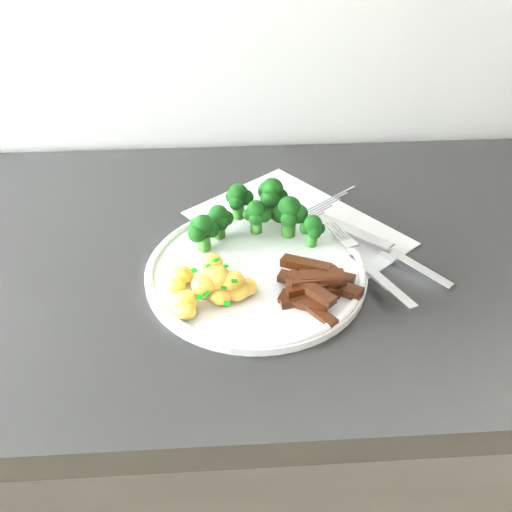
{
  "coord_description": "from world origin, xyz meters",
  "views": [
    {
      "loc": [
        -0.23,
        1.06,
        1.38
      ],
      "look_at": [
        -0.2,
        1.62,
        0.95
      ],
      "focal_mm": 39.87,
      "sensor_mm": 36.0,
      "label": 1
    }
  ],
  "objects": [
    {
      "name": "counter",
      "position": [
        -0.1,
        1.67,
        0.46
      ],
      "size": [
        2.45,
        0.61,
        0.92
      ],
      "color": "black",
      "rests_on": "ground"
    },
    {
      "name": "knife",
      "position": [
        -0.01,
        1.63,
        0.93
      ],
      "size": [
        0.15,
        0.17,
        0.02
      ],
      "color": "silver",
      "rests_on": "plate"
    },
    {
      "name": "recipe_paper",
      "position": [
        -0.14,
        1.72,
        0.92
      ],
      "size": [
        0.33,
        0.34,
        0.0
      ],
      "color": "silver",
      "rests_on": "counter"
    },
    {
      "name": "plate",
      "position": [
        -0.2,
        1.62,
        0.93
      ],
      "size": [
        0.28,
        0.28,
        0.02
      ],
      "color": "white",
      "rests_on": "counter"
    },
    {
      "name": "potatoes",
      "position": [
        -0.25,
        1.57,
        0.94
      ],
      "size": [
        0.11,
        0.12,
        0.04
      ],
      "color": "#FFC74C",
      "rests_on": "plate"
    },
    {
      "name": "fork",
      "position": [
        -0.06,
        1.6,
        0.94
      ],
      "size": [
        0.08,
        0.18,
        0.02
      ],
      "color": "silver",
      "rests_on": "plate"
    },
    {
      "name": "beef_strips",
      "position": [
        -0.13,
        1.57,
        0.94
      ],
      "size": [
        0.1,
        0.12,
        0.03
      ],
      "color": "black",
      "rests_on": "plate"
    },
    {
      "name": "broccoli",
      "position": [
        -0.19,
        1.69,
        0.96
      ],
      "size": [
        0.18,
        0.1,
        0.07
      ],
      "color": "#256018",
      "rests_on": "plate"
    }
  ]
}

